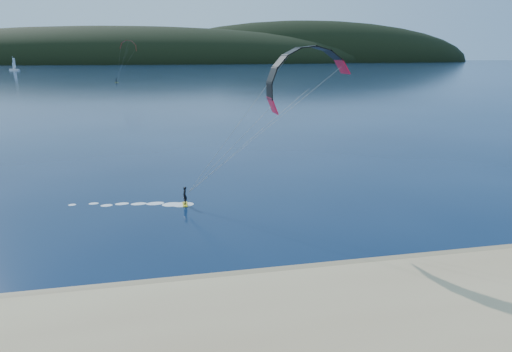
{
  "coord_description": "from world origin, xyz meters",
  "views": [
    {
      "loc": [
        -2.74,
        -19.07,
        13.22
      ],
      "look_at": [
        3.25,
        10.0,
        5.0
      ],
      "focal_mm": 30.9,
      "sensor_mm": 36.0,
      "label": 1
    }
  ],
  "objects": [
    {
      "name": "ground",
      "position": [
        0.0,
        0.0,
        0.0
      ],
      "size": [
        1800.0,
        1800.0,
        0.0
      ],
      "primitive_type": "plane",
      "color": "#071834",
      "rests_on": "ground"
    },
    {
      "name": "sailboat",
      "position": [
        -125.46,
        395.62,
        0.88
      ],
      "size": [
        8.51,
        5.78,
        11.91
      ],
      "color": "white",
      "rests_on": "ground"
    },
    {
      "name": "headland",
      "position": [
        0.63,
        745.28,
        0.0
      ],
      "size": [
        1200.0,
        310.0,
        140.0
      ],
      "color": "black",
      "rests_on": "ground"
    },
    {
      "name": "wet_sand",
      "position": [
        0.0,
        4.5,
        0.05
      ],
      "size": [
        220.0,
        2.5,
        0.1
      ],
      "color": "#907954",
      "rests_on": "ground"
    },
    {
      "name": "kitesurfer_near",
      "position": [
        8.16,
        15.8,
        10.06
      ],
      "size": [
        24.69,
        6.69,
        14.93
      ],
      "color": "gold",
      "rests_on": "ground"
    },
    {
      "name": "kitesurfer_far",
      "position": [
        -18.09,
        201.49,
        15.53
      ],
      "size": [
        11.77,
        7.8,
        18.15
      ],
      "color": "gold",
      "rests_on": "ground"
    }
  ]
}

